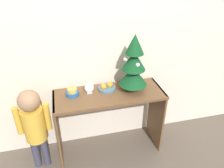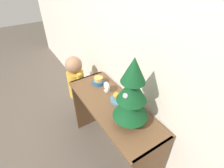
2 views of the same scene
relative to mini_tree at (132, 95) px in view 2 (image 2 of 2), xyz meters
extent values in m
plane|color=brown|center=(-0.26, -0.23, -1.07)|extent=(12.00, 12.00, 0.00)
cube|color=beige|center=(-0.26, 0.25, 0.18)|extent=(7.00, 0.05, 2.50)
cube|color=brown|center=(-0.26, -0.01, -0.30)|extent=(1.15, 0.44, 0.03)
cube|color=brown|center=(-0.82, -0.01, -0.68)|extent=(0.02, 0.40, 0.78)
cylinder|color=#4C3828|center=(0.00, 0.00, -0.26)|extent=(0.12, 0.12, 0.05)
cylinder|color=brown|center=(0.00, 0.00, -0.22)|extent=(0.02, 0.02, 0.04)
cone|color=#0F421E|center=(0.00, 0.00, -0.12)|extent=(0.29, 0.29, 0.20)
cone|color=#0F421E|center=(0.00, 0.00, 0.05)|extent=(0.24, 0.24, 0.20)
cone|color=#0F421E|center=(0.00, 0.00, 0.22)|extent=(0.18, 0.18, 0.20)
sphere|color=#2D4CA8|center=(-0.06, -0.02, -0.06)|extent=(0.04, 0.04, 0.04)
sphere|color=silver|center=(-0.08, 0.01, 0.07)|extent=(0.04, 0.04, 0.04)
sphere|color=silver|center=(0.02, -0.07, 0.04)|extent=(0.04, 0.04, 0.04)
cylinder|color=#476B84|center=(-0.26, 0.08, -0.28)|extent=(0.18, 0.18, 0.03)
sphere|color=orange|center=(-0.23, 0.09, -0.24)|extent=(0.06, 0.06, 0.06)
sphere|color=orange|center=(-0.30, 0.07, -0.24)|extent=(0.06, 0.06, 0.06)
cylinder|color=#235189|center=(-0.63, 0.05, -0.27)|extent=(0.13, 0.13, 0.04)
cylinder|color=gold|center=(-0.63, 0.05, -0.23)|extent=(0.10, 0.10, 0.04)
cube|color=#B2B2B7|center=(-0.45, 0.05, -0.28)|extent=(0.05, 0.04, 0.02)
cylinder|color=#B2B2B7|center=(-0.45, 0.05, -0.22)|extent=(0.10, 0.02, 0.10)
cylinder|color=white|center=(-0.45, 0.04, -0.22)|extent=(0.08, 0.00, 0.08)
cylinder|color=#38384C|center=(-1.08, -0.07, -0.87)|extent=(0.08, 0.08, 0.40)
cylinder|color=#38384C|center=(-0.99, -0.07, -0.87)|extent=(0.08, 0.08, 0.40)
cylinder|color=gold|center=(-1.04, -0.07, -0.50)|extent=(0.22, 0.22, 0.36)
sphere|color=#997051|center=(-1.04, -0.07, -0.21)|extent=(0.21, 0.21, 0.21)
cylinder|color=gold|center=(-1.17, -0.07, -0.42)|extent=(0.06, 0.06, 0.31)
cylinder|color=gold|center=(-0.90, -0.07, -0.42)|extent=(0.06, 0.06, 0.31)
camera|label=1|loc=(-0.69, -1.87, 0.94)|focal=35.00mm
camera|label=2|loc=(0.78, -0.68, 0.84)|focal=28.00mm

